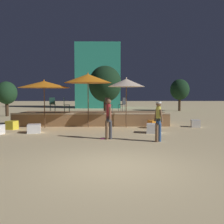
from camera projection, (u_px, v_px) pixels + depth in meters
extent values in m
plane|color=#D1B784|center=(115.00, 167.00, 6.64)|extent=(120.00, 120.00, 0.00)
cube|color=olive|center=(92.00, 118.00, 16.34)|extent=(9.45, 3.17, 0.73)
cube|color=#CCB793|center=(91.00, 114.00, 14.77)|extent=(9.45, 0.12, 0.08)
cylinder|color=brown|center=(126.00, 107.00, 14.42)|extent=(0.05, 0.05, 2.35)
cone|color=beige|center=(126.00, 83.00, 14.32)|extent=(2.14, 2.14, 0.46)
sphere|color=beige|center=(126.00, 78.00, 14.30)|extent=(0.08, 0.08, 0.08)
cylinder|color=brown|center=(45.00, 108.00, 14.25)|extent=(0.05, 0.05, 2.29)
cone|color=orange|center=(44.00, 84.00, 14.16)|extent=(2.91, 2.91, 0.38)
sphere|color=orange|center=(44.00, 80.00, 14.14)|extent=(0.08, 0.08, 0.08)
cylinder|color=brown|center=(88.00, 105.00, 14.52)|extent=(0.05, 0.05, 2.58)
cone|color=orange|center=(88.00, 78.00, 14.40)|extent=(2.76, 2.76, 0.51)
sphere|color=orange|center=(88.00, 73.00, 14.38)|extent=(0.08, 0.08, 0.08)
cube|color=white|center=(153.00, 128.00, 12.39)|extent=(0.73, 0.73, 0.46)
cube|color=white|center=(34.00, 129.00, 12.45)|extent=(0.73, 0.73, 0.43)
cube|color=white|center=(195.00, 123.00, 14.62)|extent=(0.57, 0.57, 0.42)
cube|color=yellow|center=(12.00, 125.00, 13.68)|extent=(0.63, 0.63, 0.47)
cube|color=orange|center=(154.00, 124.00, 14.20)|extent=(0.68, 0.68, 0.44)
cylinder|color=brown|center=(157.00, 133.00, 10.09)|extent=(0.13, 0.13, 0.76)
cylinder|color=#2D4C7F|center=(160.00, 132.00, 10.18)|extent=(0.13, 0.13, 0.76)
cylinder|color=#2D4C7F|center=(158.00, 121.00, 10.10)|extent=(0.19, 0.19, 0.24)
cylinder|color=#D8D14C|center=(158.00, 114.00, 10.08)|extent=(0.19, 0.19, 0.58)
cylinder|color=brown|center=(161.00, 116.00, 9.95)|extent=(0.16, 0.20, 0.52)
cylinder|color=brown|center=(156.00, 115.00, 10.22)|extent=(0.16, 0.19, 0.52)
sphere|color=brown|center=(159.00, 104.00, 10.05)|extent=(0.21, 0.21, 0.21)
cylinder|color=white|center=(159.00, 102.00, 10.05)|extent=(0.23, 0.23, 0.07)
cylinder|color=brown|center=(107.00, 130.00, 10.66)|extent=(0.13, 0.13, 0.80)
cylinder|color=#3F3F47|center=(110.00, 130.00, 10.71)|extent=(0.13, 0.13, 0.80)
cylinder|color=#3F3F47|center=(109.00, 119.00, 10.65)|extent=(0.21, 0.21, 0.24)
cylinder|color=#B22D33|center=(109.00, 111.00, 10.62)|extent=(0.21, 0.21, 0.61)
cylinder|color=brown|center=(110.00, 113.00, 10.47)|extent=(0.11, 0.12, 0.55)
cylinder|color=brown|center=(107.00, 113.00, 10.79)|extent=(0.14, 0.24, 0.54)
sphere|color=brown|center=(109.00, 102.00, 10.59)|extent=(0.22, 0.22, 0.22)
cylinder|color=#1E4C47|center=(55.00, 108.00, 16.50)|extent=(0.02, 0.02, 0.45)
cylinder|color=#1E4C47|center=(51.00, 108.00, 16.48)|extent=(0.02, 0.02, 0.45)
cylinder|color=#1E4C47|center=(55.00, 108.00, 16.21)|extent=(0.02, 0.02, 0.45)
cylinder|color=#1E4C47|center=(50.00, 108.00, 16.18)|extent=(0.02, 0.02, 0.45)
cylinder|color=#1E4C47|center=(53.00, 104.00, 16.33)|extent=(0.40, 0.40, 0.02)
cube|color=#1E4C47|center=(52.00, 101.00, 16.14)|extent=(0.36, 0.06, 0.45)
cylinder|color=#47474C|center=(112.00, 108.00, 15.71)|extent=(0.02, 0.02, 0.45)
cylinder|color=#47474C|center=(109.00, 108.00, 15.89)|extent=(0.02, 0.02, 0.45)
cylinder|color=#47474C|center=(109.00, 109.00, 15.47)|extent=(0.02, 0.02, 0.45)
cylinder|color=#47474C|center=(106.00, 108.00, 15.65)|extent=(0.02, 0.02, 0.45)
cylinder|color=#47474C|center=(109.00, 105.00, 15.67)|extent=(0.40, 0.40, 0.02)
cube|color=#47474C|center=(107.00, 101.00, 15.51)|extent=(0.30, 0.24, 0.45)
cylinder|color=#1E4C47|center=(69.00, 109.00, 15.52)|extent=(0.02, 0.02, 0.45)
cylinder|color=#1E4C47|center=(69.00, 108.00, 15.81)|extent=(0.02, 0.02, 0.45)
cylinder|color=#1E4C47|center=(65.00, 109.00, 15.45)|extent=(0.02, 0.02, 0.45)
cylinder|color=#1E4C47|center=(64.00, 108.00, 15.74)|extent=(0.02, 0.02, 0.45)
cylinder|color=#1E4C47|center=(67.00, 105.00, 15.61)|extent=(0.40, 0.40, 0.02)
cube|color=#1E4C47|center=(64.00, 101.00, 15.56)|extent=(0.11, 0.36, 0.45)
cylinder|color=#2D3338|center=(121.00, 108.00, 16.42)|extent=(0.02, 0.02, 0.45)
cylinder|color=#2D3338|center=(119.00, 108.00, 16.17)|extent=(0.02, 0.02, 0.45)
cylinder|color=#2D3338|center=(125.00, 108.00, 16.25)|extent=(0.02, 0.02, 0.45)
cylinder|color=#2D3338|center=(122.00, 108.00, 16.00)|extent=(0.02, 0.02, 0.45)
cylinder|color=#2D3338|center=(122.00, 104.00, 16.19)|extent=(0.40, 0.40, 0.02)
cube|color=#2D3338|center=(124.00, 101.00, 16.08)|extent=(0.23, 0.31, 0.45)
cylinder|color=#E54C99|center=(103.00, 138.00, 10.80)|extent=(0.27, 0.27, 0.03)
cylinder|color=#3D2B1C|center=(7.00, 109.00, 21.67)|extent=(0.28, 0.28, 1.23)
ellipsoid|color=#19381E|center=(6.00, 93.00, 21.57)|extent=(1.79, 1.79, 1.97)
cylinder|color=#3D2B1C|center=(105.00, 107.00, 22.69)|extent=(0.28, 0.28, 1.50)
ellipsoid|color=black|center=(105.00, 84.00, 22.54)|extent=(2.97, 2.97, 3.26)
cylinder|color=#3D2B1C|center=(179.00, 105.00, 28.24)|extent=(0.28, 0.28, 1.46)
ellipsoid|color=black|center=(180.00, 90.00, 28.11)|extent=(2.13, 2.13, 2.34)
cube|color=teal|center=(98.00, 76.00, 34.49)|extent=(6.03, 3.58, 8.74)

